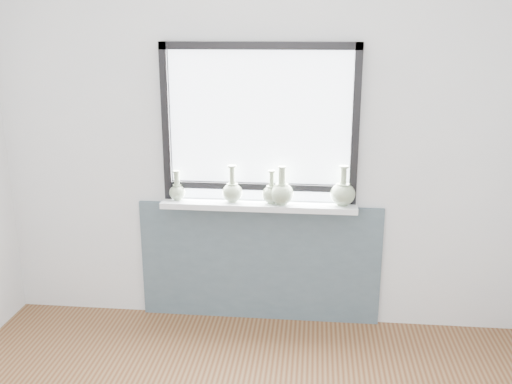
# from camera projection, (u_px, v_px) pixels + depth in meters

# --- Properties ---
(back_wall) EXTENTS (3.60, 0.02, 2.60)m
(back_wall) POSITION_uv_depth(u_px,v_px,m) (260.00, 141.00, 3.83)
(back_wall) COLOR silver
(back_wall) RESTS_ON ground
(apron_panel) EXTENTS (1.70, 0.03, 0.86)m
(apron_panel) POSITION_uv_depth(u_px,v_px,m) (259.00, 263.00, 4.04)
(apron_panel) COLOR #4B5D69
(apron_panel) RESTS_ON ground
(windowsill) EXTENTS (1.32, 0.18, 0.04)m
(windowsill) POSITION_uv_depth(u_px,v_px,m) (258.00, 205.00, 3.85)
(windowsill) COLOR silver
(windowsill) RESTS_ON apron_panel
(window) EXTENTS (1.30, 0.06, 1.05)m
(window) POSITION_uv_depth(u_px,v_px,m) (260.00, 121.00, 3.75)
(window) COLOR black
(window) RESTS_ON windowsill
(vase_a) EXTENTS (0.11, 0.11, 0.20)m
(vase_a) POSITION_uv_depth(u_px,v_px,m) (177.00, 191.00, 3.89)
(vase_a) COLOR #90A683
(vase_a) RESTS_ON windowsill
(vase_b) EXTENTS (0.14, 0.14, 0.25)m
(vase_b) POSITION_uv_depth(u_px,v_px,m) (232.00, 191.00, 3.84)
(vase_b) COLOR #90A683
(vase_b) RESTS_ON windowsill
(vase_c) EXTENTS (0.13, 0.13, 0.23)m
(vase_c) POSITION_uv_depth(u_px,v_px,m) (272.00, 193.00, 3.81)
(vase_c) COLOR #90A683
(vase_c) RESTS_ON windowsill
(vase_d) EXTENTS (0.16, 0.16, 0.26)m
(vase_d) POSITION_uv_depth(u_px,v_px,m) (282.00, 192.00, 3.78)
(vase_d) COLOR #90A683
(vase_d) RESTS_ON windowsill
(vase_e) EXTENTS (0.16, 0.16, 0.27)m
(vase_e) POSITION_uv_depth(u_px,v_px,m) (343.00, 193.00, 3.76)
(vase_e) COLOR #90A683
(vase_e) RESTS_ON windowsill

